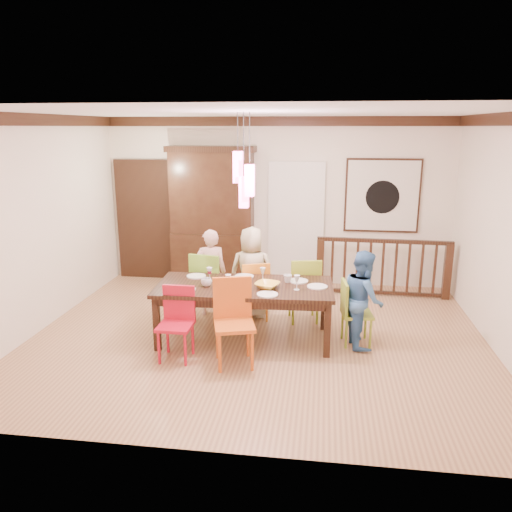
# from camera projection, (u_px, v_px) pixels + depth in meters

# --- Properties ---
(floor) EXTENTS (6.00, 6.00, 0.00)m
(floor) POSITION_uv_depth(u_px,v_px,m) (258.00, 336.00, 6.70)
(floor) COLOR #976849
(floor) RESTS_ON ground
(ceiling) EXTENTS (6.00, 6.00, 0.00)m
(ceiling) POSITION_uv_depth(u_px,v_px,m) (258.00, 112.00, 5.98)
(ceiling) COLOR white
(ceiling) RESTS_ON wall_back
(wall_back) EXTENTS (6.00, 0.00, 6.00)m
(wall_back) POSITION_uv_depth(u_px,v_px,m) (277.00, 202.00, 8.74)
(wall_back) COLOR silver
(wall_back) RESTS_ON floor
(wall_left) EXTENTS (0.00, 5.00, 5.00)m
(wall_left) POSITION_uv_depth(u_px,v_px,m) (38.00, 224.00, 6.73)
(wall_left) COLOR silver
(wall_left) RESTS_ON floor
(wall_right) EXTENTS (0.00, 5.00, 5.00)m
(wall_right) POSITION_uv_depth(u_px,v_px,m) (507.00, 237.00, 5.95)
(wall_right) COLOR silver
(wall_right) RESTS_ON floor
(crown_molding) EXTENTS (6.00, 5.00, 0.16)m
(crown_molding) POSITION_uv_depth(u_px,v_px,m) (258.00, 119.00, 6.00)
(crown_molding) COLOR black
(crown_molding) RESTS_ON wall_back
(panel_door) EXTENTS (1.04, 0.07, 2.24)m
(panel_door) POSITION_uv_depth(u_px,v_px,m) (145.00, 222.00, 9.10)
(panel_door) COLOR black
(panel_door) RESTS_ON wall_back
(white_doorway) EXTENTS (0.97, 0.05, 2.22)m
(white_doorway) POSITION_uv_depth(u_px,v_px,m) (296.00, 225.00, 8.76)
(white_doorway) COLOR silver
(white_doorway) RESTS_ON wall_back
(painting) EXTENTS (1.25, 0.06, 1.25)m
(painting) POSITION_uv_depth(u_px,v_px,m) (382.00, 196.00, 8.43)
(painting) COLOR black
(painting) RESTS_ON wall_back
(pendant_cluster) EXTENTS (0.27, 0.21, 1.14)m
(pendant_cluster) POSITION_uv_depth(u_px,v_px,m) (244.00, 179.00, 6.09)
(pendant_cluster) COLOR #FF4C8C
(pendant_cluster) RESTS_ON ceiling
(dining_table) EXTENTS (2.31, 1.14, 0.75)m
(dining_table) POSITION_uv_depth(u_px,v_px,m) (245.00, 291.00, 6.45)
(dining_table) COLOR black
(dining_table) RESTS_ON floor
(chair_far_left) EXTENTS (0.52, 0.52, 0.99)m
(chair_far_left) POSITION_uv_depth(u_px,v_px,m) (210.00, 280.00, 7.25)
(chair_far_left) COLOR #7BBC33
(chair_far_left) RESTS_ON floor
(chair_far_mid) EXTENTS (0.50, 0.50, 0.88)m
(chair_far_mid) POSITION_uv_depth(u_px,v_px,m) (254.00, 286.00, 7.21)
(chair_far_mid) COLOR orange
(chair_far_mid) RESTS_ON floor
(chair_far_right) EXTENTS (0.51, 0.51, 0.95)m
(chair_far_right) POSITION_uv_depth(u_px,v_px,m) (304.00, 285.00, 7.13)
(chair_far_right) COLOR #88A223
(chair_far_right) RESTS_ON floor
(chair_near_left) EXTENTS (0.40, 0.40, 0.88)m
(chair_near_left) POSITION_uv_depth(u_px,v_px,m) (175.00, 320.00, 5.93)
(chair_near_left) COLOR red
(chair_near_left) RESTS_ON floor
(chair_near_mid) EXTENTS (0.57, 0.57, 1.02)m
(chair_near_mid) POSITION_uv_depth(u_px,v_px,m) (234.00, 318.00, 5.77)
(chair_near_mid) COLOR #CE5918
(chair_near_mid) RESTS_ON floor
(chair_end_right) EXTENTS (0.42, 0.42, 0.84)m
(chair_end_right) POSITION_uv_depth(u_px,v_px,m) (357.00, 309.00, 6.37)
(chair_end_right) COLOR olive
(chair_end_right) RESTS_ON floor
(china_hutch) EXTENTS (1.53, 0.46, 2.42)m
(china_hutch) POSITION_uv_depth(u_px,v_px,m) (212.00, 216.00, 8.75)
(china_hutch) COLOR black
(china_hutch) RESTS_ON floor
(balustrade) EXTENTS (2.17, 0.15, 0.96)m
(balustrade) POSITION_uv_depth(u_px,v_px,m) (383.00, 266.00, 8.21)
(balustrade) COLOR black
(balustrade) RESTS_ON floor
(person_far_left) EXTENTS (0.54, 0.43, 1.30)m
(person_far_left) POSITION_uv_depth(u_px,v_px,m) (211.00, 272.00, 7.34)
(person_far_left) COLOR #FFC5C2
(person_far_left) RESTS_ON floor
(person_far_mid) EXTENTS (0.69, 0.47, 1.35)m
(person_far_mid) POSITION_uv_depth(u_px,v_px,m) (252.00, 272.00, 7.26)
(person_far_mid) COLOR #C4BA94
(person_far_mid) RESTS_ON floor
(person_end_right) EXTENTS (0.57, 0.68, 1.25)m
(person_end_right) POSITION_uv_depth(u_px,v_px,m) (363.00, 299.00, 6.30)
(person_end_right) COLOR #3E71AF
(person_end_right) RESTS_ON floor
(serving_bowl) EXTENTS (0.38, 0.38, 0.07)m
(serving_bowl) POSITION_uv_depth(u_px,v_px,m) (267.00, 285.00, 6.30)
(serving_bowl) COLOR yellow
(serving_bowl) RESTS_ON dining_table
(small_bowl) EXTENTS (0.22, 0.22, 0.07)m
(small_bowl) POSITION_uv_depth(u_px,v_px,m) (233.00, 281.00, 6.49)
(small_bowl) COLOR white
(small_bowl) RESTS_ON dining_table
(cup_left) EXTENTS (0.17, 0.17, 0.11)m
(cup_left) POSITION_uv_depth(u_px,v_px,m) (206.00, 282.00, 6.37)
(cup_left) COLOR silver
(cup_left) RESTS_ON dining_table
(cup_right) EXTENTS (0.12, 0.12, 0.10)m
(cup_right) POSITION_uv_depth(u_px,v_px,m) (288.00, 279.00, 6.53)
(cup_right) COLOR silver
(cup_right) RESTS_ON dining_table
(plate_far_left) EXTENTS (0.26, 0.26, 0.01)m
(plate_far_left) POSITION_uv_depth(u_px,v_px,m) (196.00, 276.00, 6.79)
(plate_far_left) COLOR white
(plate_far_left) RESTS_ON dining_table
(plate_far_mid) EXTENTS (0.26, 0.26, 0.01)m
(plate_far_mid) POSITION_uv_depth(u_px,v_px,m) (244.00, 276.00, 6.78)
(plate_far_mid) COLOR white
(plate_far_mid) RESTS_ON dining_table
(plate_far_right) EXTENTS (0.26, 0.26, 0.01)m
(plate_far_right) POSITION_uv_depth(u_px,v_px,m) (298.00, 281.00, 6.58)
(plate_far_right) COLOR white
(plate_far_right) RESTS_ON dining_table
(plate_near_left) EXTENTS (0.26, 0.26, 0.01)m
(plate_near_left) POSITION_uv_depth(u_px,v_px,m) (185.00, 289.00, 6.24)
(plate_near_left) COLOR white
(plate_near_left) RESTS_ON dining_table
(plate_near_mid) EXTENTS (0.26, 0.26, 0.01)m
(plate_near_mid) POSITION_uv_depth(u_px,v_px,m) (267.00, 294.00, 6.05)
(plate_near_mid) COLOR white
(plate_near_mid) RESTS_ON dining_table
(plate_end_right) EXTENTS (0.26, 0.26, 0.01)m
(plate_end_right) POSITION_uv_depth(u_px,v_px,m) (317.00, 287.00, 6.35)
(plate_end_right) COLOR white
(plate_end_right) RESTS_ON dining_table
(wine_glass_a) EXTENTS (0.08, 0.08, 0.19)m
(wine_glass_a) POSITION_uv_depth(u_px,v_px,m) (210.00, 274.00, 6.56)
(wine_glass_a) COLOR #590C19
(wine_glass_a) RESTS_ON dining_table
(wine_glass_b) EXTENTS (0.08, 0.08, 0.19)m
(wine_glass_b) POSITION_uv_depth(u_px,v_px,m) (263.00, 275.00, 6.55)
(wine_glass_b) COLOR silver
(wine_glass_b) RESTS_ON dining_table
(wine_glass_c) EXTENTS (0.08, 0.08, 0.19)m
(wine_glass_c) POSITION_uv_depth(u_px,v_px,m) (228.00, 282.00, 6.24)
(wine_glass_c) COLOR #590C19
(wine_glass_c) RESTS_ON dining_table
(wine_glass_d) EXTENTS (0.08, 0.08, 0.19)m
(wine_glass_d) POSITION_uv_depth(u_px,v_px,m) (297.00, 283.00, 6.22)
(wine_glass_d) COLOR silver
(wine_glass_d) RESTS_ON dining_table
(napkin) EXTENTS (0.18, 0.14, 0.01)m
(napkin) POSITION_uv_depth(u_px,v_px,m) (242.00, 294.00, 6.06)
(napkin) COLOR #D83359
(napkin) RESTS_ON dining_table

